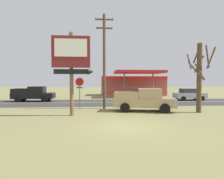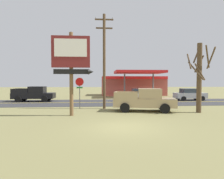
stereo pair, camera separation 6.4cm
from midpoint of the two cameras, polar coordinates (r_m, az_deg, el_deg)
The scene contains 12 objects.
ground_plane at distance 10.94m, azimuth 3.34°, elevation -11.08°, with size 180.00×180.00×0.00m, color olive.
road_asphalt at distance 23.73m, azimuth -0.82°, elevation -3.87°, with size 140.00×8.00×0.02m, color #333335.
road_centre_line at distance 23.73m, azimuth -0.82°, elevation -3.83°, with size 126.00×0.20×0.01m, color gold.
motel_sign at distance 14.56m, azimuth -11.76°, elevation 8.67°, with size 3.06×0.54×6.21m.
stop_sign at distance 18.46m, azimuth -9.53°, elevation 0.65°, with size 0.80×0.08×2.95m.
utility_pole at distance 18.22m, azimuth -2.23°, elevation 9.11°, with size 1.73×0.26×8.86m.
bare_tree at distance 17.30m, azimuth 24.67°, elevation 3.82°, with size 2.19×2.16×5.70m.
gas_station at distance 37.57m, azimuth 6.25°, elevation 1.30°, with size 12.00×11.50×4.40m.
pickup_tan_parked_on_lawn at distance 16.81m, azimuth 9.91°, elevation -3.12°, with size 5.49×3.02×1.96m.
pickup_black_on_road at distance 26.88m, azimuth -22.02°, elevation -1.28°, with size 5.20×2.24×1.96m.
car_silver_near_lane at distance 28.59m, azimuth 22.18°, elevation -1.35°, with size 4.20×2.00×1.64m.
car_white_mid_lane at distance 26.28m, azimuth 8.75°, elevation -1.51°, with size 4.20×2.00×1.64m.
Camera 2 is at (-1.38, -10.56, 2.51)m, focal length 30.70 mm.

